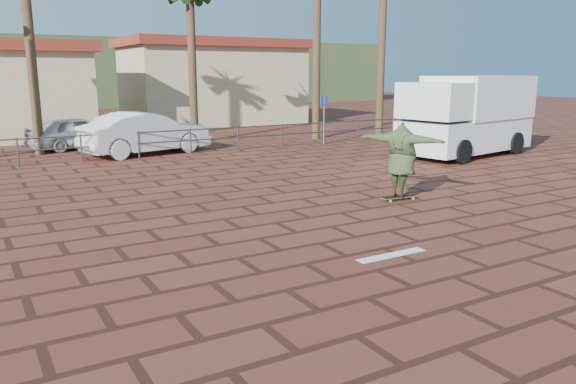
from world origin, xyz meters
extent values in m
plane|color=#5E2C1F|center=(0.00, 0.00, 0.00)|extent=(120.00, 120.00, 0.00)
cube|color=white|center=(0.70, -1.20, 0.00)|extent=(1.40, 0.22, 0.01)
cylinder|color=#47494F|center=(-4.00, 12.00, 0.50)|extent=(0.06, 0.06, 1.00)
cylinder|color=#47494F|center=(-2.00, 12.00, 0.50)|extent=(0.06, 0.06, 1.00)
cylinder|color=#47494F|center=(0.00, 12.00, 0.50)|extent=(0.06, 0.06, 1.00)
cylinder|color=#47494F|center=(2.00, 12.00, 0.50)|extent=(0.06, 0.06, 1.00)
cylinder|color=#47494F|center=(4.00, 12.00, 0.50)|extent=(0.06, 0.06, 1.00)
cylinder|color=#47494F|center=(6.00, 12.00, 0.50)|extent=(0.06, 0.06, 1.00)
cylinder|color=#47494F|center=(8.00, 12.00, 0.50)|extent=(0.06, 0.06, 1.00)
cylinder|color=#47494F|center=(10.00, 12.00, 0.50)|extent=(0.06, 0.06, 1.00)
cylinder|color=#47494F|center=(12.00, 12.00, 0.50)|extent=(0.06, 0.06, 1.00)
cylinder|color=#47494F|center=(0.00, 12.00, 0.95)|extent=(24.00, 0.05, 0.05)
cylinder|color=#47494F|center=(0.00, 12.00, 0.55)|extent=(24.00, 0.05, 0.05)
cylinder|color=brown|center=(-3.00, 15.00, 4.10)|extent=(0.36, 0.36, 8.20)
cylinder|color=brown|center=(3.50, 15.50, 3.25)|extent=(0.36, 0.36, 6.50)
cylinder|color=brown|center=(9.00, 14.00, 3.90)|extent=(0.36, 0.36, 7.80)
cylinder|color=brown|center=(12.00, 13.00, 4.40)|extent=(0.36, 0.36, 8.80)
cube|color=beige|center=(8.00, 24.00, 2.25)|extent=(10.00, 6.00, 4.50)
cube|color=maroon|center=(8.00, 24.00, 4.75)|extent=(10.60, 6.60, 0.50)
cube|color=#384C28|center=(0.00, 50.00, 3.00)|extent=(70.00, 18.00, 6.00)
cube|color=olive|center=(3.67, 1.98, 0.08)|extent=(1.00, 0.30, 0.02)
cube|color=black|center=(3.67, 1.98, 0.09)|extent=(0.96, 0.28, 0.00)
cube|color=silver|center=(3.33, 2.01, 0.06)|extent=(0.07, 0.17, 0.03)
cube|color=silver|center=(4.01, 1.95, 0.06)|extent=(0.07, 0.17, 0.03)
cylinder|color=#A3F333|center=(3.32, 1.91, 0.03)|extent=(0.06, 0.03, 0.06)
cylinder|color=#A3F333|center=(3.34, 2.11, 0.03)|extent=(0.06, 0.03, 0.06)
cylinder|color=#A3F333|center=(4.00, 1.85, 0.03)|extent=(0.06, 0.03, 0.06)
cylinder|color=#A3F333|center=(4.02, 2.05, 0.03)|extent=(0.06, 0.03, 0.06)
imported|color=#364626|center=(3.67, 1.98, 1.02)|extent=(1.48, 2.32, 1.84)
cube|color=white|center=(11.00, 6.67, 0.79)|extent=(6.02, 3.28, 1.16)
cube|color=white|center=(11.73, 6.80, 2.17)|extent=(4.58, 3.13, 1.59)
cube|color=white|center=(9.02, 6.32, 2.11)|extent=(2.07, 2.58, 1.27)
cube|color=black|center=(8.35, 6.20, 1.64)|extent=(0.37, 1.78, 0.69)
cylinder|color=black|center=(9.32, 5.25, 0.42)|extent=(0.88, 0.44, 0.85)
cylinder|color=black|center=(8.93, 7.43, 0.42)|extent=(0.88, 0.44, 0.85)
cylinder|color=black|center=(12.86, 5.87, 0.42)|extent=(0.88, 0.44, 0.85)
cylinder|color=black|center=(12.47, 8.05, 0.42)|extent=(0.88, 0.44, 0.85)
imported|color=#B4B7BC|center=(-1.45, 16.00, 0.67)|extent=(4.21, 2.66, 1.34)
imported|color=silver|center=(0.58, 13.00, 0.81)|extent=(5.19, 2.78, 1.62)
cylinder|color=gray|center=(8.11, 12.00, 1.03)|extent=(0.06, 0.06, 2.06)
cube|color=#193FB2|center=(8.11, 12.00, 1.88)|extent=(0.42, 0.08, 0.42)
camera|label=1|loc=(-5.53, -8.32, 3.12)|focal=35.00mm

